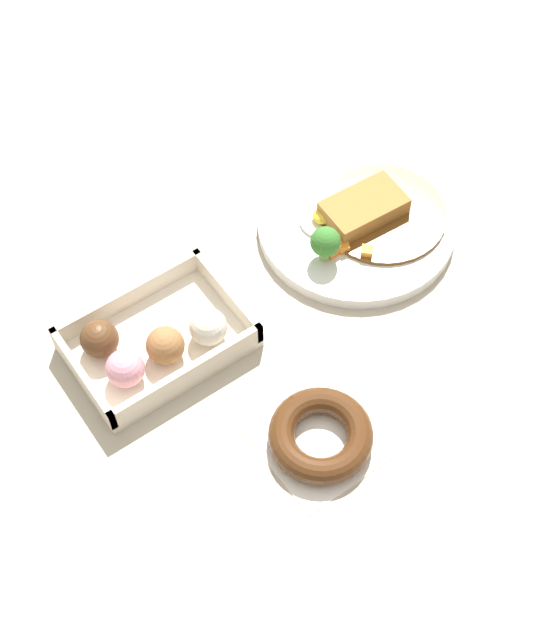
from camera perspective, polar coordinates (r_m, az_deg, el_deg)
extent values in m
plane|color=#B2A893|center=(1.15, 1.24, 2.54)|extent=(1.60, 1.60, 0.00)
cylinder|color=white|center=(1.20, 4.81, 6.01)|extent=(0.26, 0.26, 0.02)
cylinder|color=brown|center=(1.20, 6.46, 6.66)|extent=(0.17, 0.17, 0.01)
cube|color=#A87538|center=(1.18, 5.27, 7.04)|extent=(0.11, 0.07, 0.02)
cylinder|color=white|center=(1.19, 2.67, 6.24)|extent=(0.06, 0.06, 0.00)
ellipsoid|color=yellow|center=(1.18, 2.69, 6.55)|extent=(0.03, 0.03, 0.01)
cylinder|color=#8CB766|center=(1.15, 2.67, 4.39)|extent=(0.01, 0.01, 0.02)
sphere|color=#387A2D|center=(1.13, 2.72, 5.09)|extent=(0.04, 0.04, 0.04)
cube|color=orange|center=(1.15, 3.19, 4.51)|extent=(0.02, 0.02, 0.02)
cube|color=orange|center=(1.16, 4.03, 4.57)|extent=(0.02, 0.02, 0.01)
cube|color=orange|center=(1.15, 5.47, 4.25)|extent=(0.02, 0.02, 0.01)
cube|color=beige|center=(1.10, -7.60, -1.52)|extent=(0.21, 0.14, 0.01)
cube|color=beige|center=(1.07, -12.28, -3.53)|extent=(0.01, 0.14, 0.03)
cube|color=beige|center=(1.11, -3.33, 1.58)|extent=(0.01, 0.14, 0.03)
cube|color=beige|center=(1.05, -5.82, -3.46)|extent=(0.21, 0.01, 0.03)
cube|color=beige|center=(1.12, -9.49, 1.45)|extent=(0.21, 0.01, 0.03)
sphere|color=pink|center=(1.06, -9.69, -3.01)|extent=(0.05, 0.05, 0.05)
sphere|color=#9E6B3D|center=(1.07, -7.21, -1.59)|extent=(0.05, 0.05, 0.05)
sphere|color=silver|center=(1.07, -4.53, -0.43)|extent=(0.05, 0.05, 0.05)
sphere|color=brown|center=(1.08, -11.26, -1.16)|extent=(0.05, 0.05, 0.05)
cube|color=white|center=(1.04, 2.53, -7.62)|extent=(0.13, 0.13, 0.00)
torus|color=#4C2B14|center=(1.02, 2.57, -7.22)|extent=(0.12, 0.12, 0.03)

